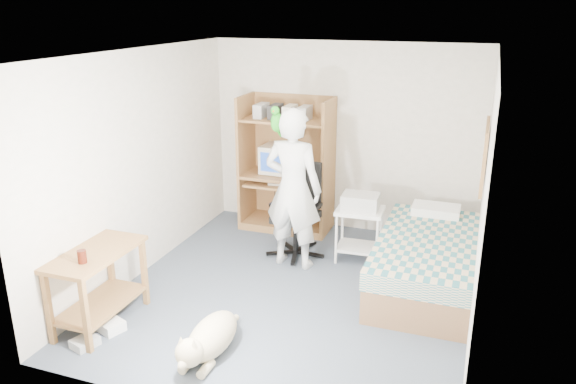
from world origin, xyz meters
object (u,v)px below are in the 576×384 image
at_px(side_desk, 98,276).
at_px(person, 293,189).
at_px(computer_hutch, 287,170).
at_px(bed, 426,261).
at_px(printer_cart, 359,226).
at_px(office_chair, 298,223).
at_px(dog, 209,338).

bearing_deg(side_desk, person, 54.66).
bearing_deg(computer_hutch, bed, -29.29).
height_order(computer_hutch, bed, computer_hutch).
relative_size(side_desk, printer_cart, 1.53).
height_order(side_desk, printer_cart, side_desk).
xyz_separation_m(computer_hutch, office_chair, (0.41, -0.78, -0.42)).
relative_size(person, dog, 1.78).
relative_size(computer_hutch, side_desk, 1.80).
xyz_separation_m(side_desk, person, (1.31, 1.85, 0.44)).
bearing_deg(side_desk, office_chair, 59.63).
height_order(computer_hutch, printer_cart, computer_hutch).
height_order(person, printer_cart, person).
height_order(bed, printer_cart, bed).
distance_m(office_chair, person, 0.62).
bearing_deg(person, printer_cart, -147.45).
bearing_deg(bed, office_chair, 167.81).
relative_size(office_chair, person, 0.60).
bearing_deg(dog, computer_hutch, 97.78).
height_order(side_desk, office_chair, office_chair).
distance_m(computer_hutch, dog, 3.16).
distance_m(office_chair, printer_cart, 0.75).
relative_size(person, printer_cart, 2.87).
xyz_separation_m(bed, side_desk, (-2.85, -1.82, 0.21)).
xyz_separation_m(bed, printer_cart, (-0.83, 0.40, 0.14)).
bearing_deg(office_chair, person, -77.11).
bearing_deg(bed, computer_hutch, 150.71).
distance_m(computer_hutch, bed, 2.35).
distance_m(bed, side_desk, 3.39).
xyz_separation_m(side_desk, office_chair, (1.26, 2.16, -0.09)).
distance_m(side_desk, dog, 1.27).
bearing_deg(person, bed, -176.50).
distance_m(bed, dog, 2.54).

